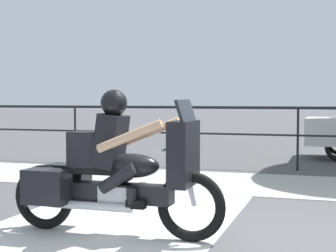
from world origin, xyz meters
TOP-DOWN VIEW (x-y plane):
  - ground_plane at (0.00, 0.00)m, footprint 120.00×120.00m
  - sidewalk_band at (0.00, 3.40)m, footprint 44.00×2.40m
  - crosswalk_band at (-1.79, -0.20)m, footprint 2.66×6.00m
  - fence_railing at (0.00, 5.33)m, footprint 36.00×0.05m
  - motorcycle at (-1.58, -0.43)m, footprint 2.46×0.76m

SIDE VIEW (x-z plane):
  - ground_plane at x=0.00m, z-range 0.00..0.00m
  - crosswalk_band at x=-1.79m, z-range 0.00..0.01m
  - sidewalk_band at x=0.00m, z-range 0.00..0.01m
  - motorcycle at x=-1.58m, z-range -0.10..1.48m
  - fence_railing at x=0.00m, z-range 0.38..1.70m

